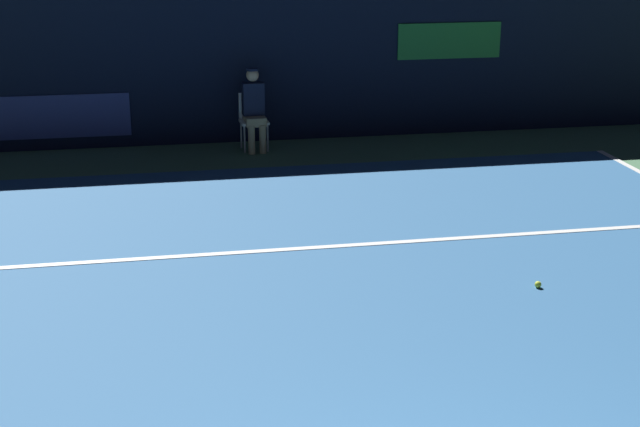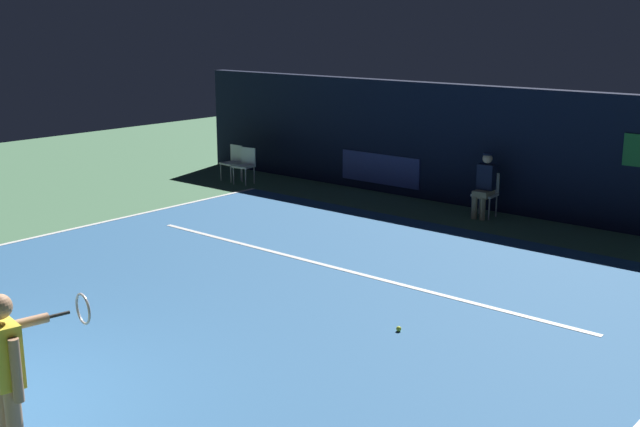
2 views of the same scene
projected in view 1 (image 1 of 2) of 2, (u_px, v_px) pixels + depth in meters
ground_plane at (329, 320)px, 8.49m from camera, size 34.01×34.01×0.00m
court_surface at (329, 320)px, 8.49m from camera, size 11.09×10.84×0.01m
line_service at (297, 249)px, 10.25m from camera, size 8.65×0.10×0.01m
back_wall at (245, 63)px, 14.87m from camera, size 17.25×0.33×2.60m
line_judge_on_chair at (254, 108)px, 14.38m from camera, size 0.46×0.55×1.32m
tennis_ball at (538, 284)px, 9.19m from camera, size 0.07×0.07×0.07m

